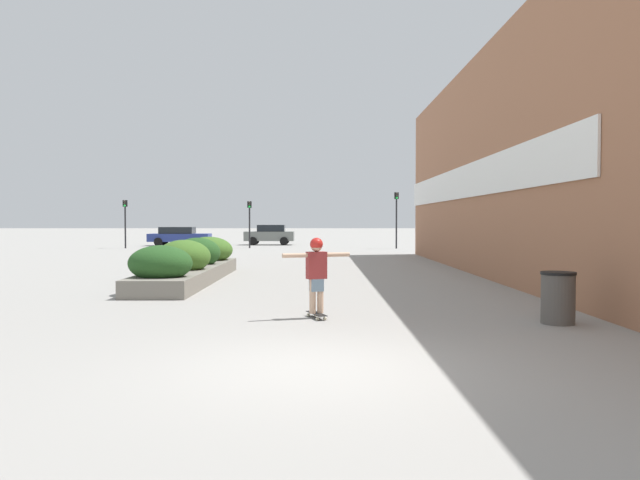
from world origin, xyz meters
TOP-DOWN VIEW (x-y plane):
  - ground_plane at (0.00, 0.00)m, footprint 300.00×300.00m
  - building_wall_right at (5.69, 11.73)m, footprint 0.67×30.91m
  - planter_box at (-4.01, 11.55)m, footprint 1.74×9.13m
  - skateboard at (-0.05, 4.06)m, footprint 0.42×0.76m
  - skateboarder at (-0.05, 4.06)m, footprint 1.31×0.55m
  - trash_bin at (4.36, 3.41)m, footprint 0.63×0.63m
  - car_leftmost at (-3.89, 40.64)m, footprint 3.83×1.91m
  - car_center_left at (-10.62, 39.11)m, footprint 4.55×1.92m
  - traffic_light_left at (-4.83, 34.93)m, footprint 0.28×0.30m
  - traffic_light_right at (5.20, 34.25)m, footprint 0.28×0.30m
  - traffic_light_far_left at (-13.28, 34.61)m, footprint 0.28×0.30m

SIDE VIEW (x-z plane):
  - ground_plane at x=0.00m, z-range 0.00..0.00m
  - skateboard at x=-0.05m, z-range 0.02..0.12m
  - trash_bin at x=4.36m, z-range 0.00..0.95m
  - planter_box at x=-4.01m, z-range -0.09..1.24m
  - car_center_left at x=-10.62m, z-range 0.04..1.46m
  - car_leftmost at x=-3.89m, z-range 0.03..1.60m
  - skateboarder at x=-0.05m, z-range 0.25..1.71m
  - traffic_light_left at x=-4.83m, z-range 0.60..3.83m
  - traffic_light_far_left at x=-13.28m, z-range 0.61..3.91m
  - traffic_light_right at x=5.20m, z-range 0.66..4.47m
  - building_wall_right at x=5.69m, z-range -0.01..7.59m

